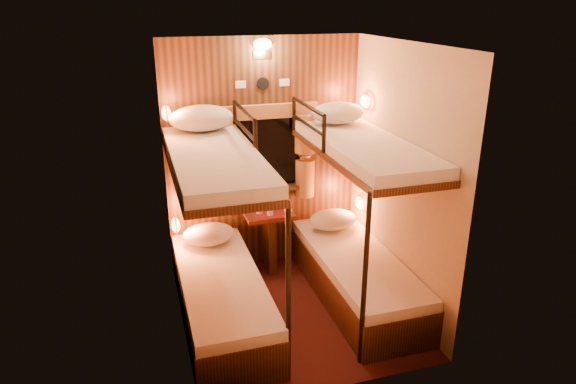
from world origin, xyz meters
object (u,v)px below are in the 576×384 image
object	(u,v)px
bottle_right	(270,207)
table	(269,233)
bunk_left	(220,264)
bunk_right	(357,245)
bottle_left	(259,203)

from	to	relation	value
bottle_right	table	bearing A→B (deg)	86.00
bunk_left	bunk_right	world-z (taller)	same
table	bunk_right	bearing A→B (deg)	-50.33
table	bottle_left	bearing A→B (deg)	173.12
bunk_right	bottle_left	world-z (taller)	bunk_right
table	bottle_left	world-z (taller)	bottle_left
bunk_left	bottle_right	xyz separation A→B (m)	(0.64, 0.71, 0.19)
bottle_left	bottle_right	xyz separation A→B (m)	(0.09, -0.08, -0.02)
bunk_left	bottle_right	size ratio (longest dim) A/B	8.64
table	bottle_left	distance (m)	0.36
bunk_right	bottle_right	bearing A→B (deg)	132.42
bottle_left	bottle_right	distance (m)	0.12
bottle_right	bunk_right	bearing A→B (deg)	-47.58
bunk_left	table	bearing A→B (deg)	50.33
bunk_left	bottle_left	size ratio (longest dim) A/B	7.30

